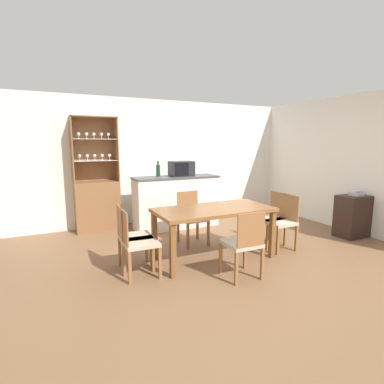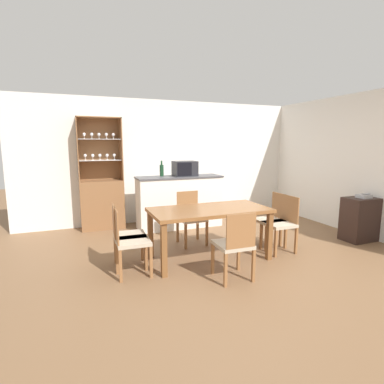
# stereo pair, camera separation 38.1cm
# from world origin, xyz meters

# --- Properties ---
(ground_plane) EXTENTS (18.00, 18.00, 0.00)m
(ground_plane) POSITION_xyz_m (0.00, 0.00, 0.00)
(ground_plane) COLOR brown
(wall_back) EXTENTS (6.80, 0.06, 2.55)m
(wall_back) POSITION_xyz_m (0.00, 2.63, 1.27)
(wall_back) COLOR white
(wall_back) RESTS_ON ground_plane
(wall_right) EXTENTS (0.06, 4.60, 2.55)m
(wall_right) POSITION_xyz_m (2.58, 0.30, 1.27)
(wall_right) COLOR white
(wall_right) RESTS_ON ground_plane
(kitchen_counter) EXTENTS (1.69, 0.54, 1.02)m
(kitchen_counter) POSITION_xyz_m (-0.31, 1.94, 0.51)
(kitchen_counter) COLOR white
(kitchen_counter) RESTS_ON ground_plane
(display_cabinet) EXTENTS (0.81, 0.39, 2.14)m
(display_cabinet) POSITION_xyz_m (-1.75, 2.41, 0.63)
(display_cabinet) COLOR brown
(display_cabinet) RESTS_ON ground_plane
(dining_table) EXTENTS (1.68, 0.82, 0.74)m
(dining_table) POSITION_xyz_m (-0.46, 0.19, 0.66)
(dining_table) COLOR brown
(dining_table) RESTS_ON ground_plane
(dining_chair_side_left_near) EXTENTS (0.42, 0.42, 0.86)m
(dining_chair_side_left_near) POSITION_xyz_m (-1.62, 0.07, 0.44)
(dining_chair_side_left_near) COLOR #C1B299
(dining_chair_side_left_near) RESTS_ON ground_plane
(dining_chair_side_right_far) EXTENTS (0.42, 0.42, 0.86)m
(dining_chair_side_right_far) POSITION_xyz_m (0.70, 0.31, 0.44)
(dining_chair_side_right_far) COLOR #C1B299
(dining_chair_side_right_far) RESTS_ON ground_plane
(dining_chair_side_right_near) EXTENTS (0.41, 0.41, 0.86)m
(dining_chair_side_right_near) POSITION_xyz_m (0.70, 0.06, 0.44)
(dining_chair_side_right_near) COLOR #C1B299
(dining_chair_side_right_near) RESTS_ON ground_plane
(dining_chair_head_near) EXTENTS (0.42, 0.42, 0.86)m
(dining_chair_head_near) POSITION_xyz_m (-0.46, -0.54, 0.44)
(dining_chair_head_near) COLOR #C1B299
(dining_chair_head_near) RESTS_ON ground_plane
(dining_chair_side_left_far) EXTENTS (0.44, 0.44, 0.86)m
(dining_chair_side_left_far) POSITION_xyz_m (-1.62, 0.31, 0.44)
(dining_chair_side_left_far) COLOR #C1B299
(dining_chair_side_left_far) RESTS_ON ground_plane
(dining_chair_head_far) EXTENTS (0.42, 0.42, 0.86)m
(dining_chair_head_far) POSITION_xyz_m (-0.46, 0.92, 0.44)
(dining_chair_head_far) COLOR #C1B299
(dining_chair_head_far) RESTS_ON ground_plane
(microwave) EXTENTS (0.45, 0.33, 0.29)m
(microwave) POSITION_xyz_m (-0.19, 1.95, 1.17)
(microwave) COLOR #232328
(microwave) RESTS_ON kitchen_counter
(wine_bottle) EXTENTS (0.08, 0.08, 0.30)m
(wine_bottle) POSITION_xyz_m (-0.63, 2.09, 1.14)
(wine_bottle) COLOR #193D23
(wine_bottle) RESTS_ON kitchen_counter
(side_cabinet) EXTENTS (0.54, 0.38, 0.75)m
(side_cabinet) POSITION_xyz_m (2.28, 0.00, 0.37)
(side_cabinet) COLOR black
(side_cabinet) RESTS_ON ground_plane
(telephone) EXTENTS (0.19, 0.19, 0.09)m
(telephone) POSITION_xyz_m (2.30, -0.02, 0.78)
(telephone) COLOR #B7B7BC
(telephone) RESTS_ON side_cabinet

